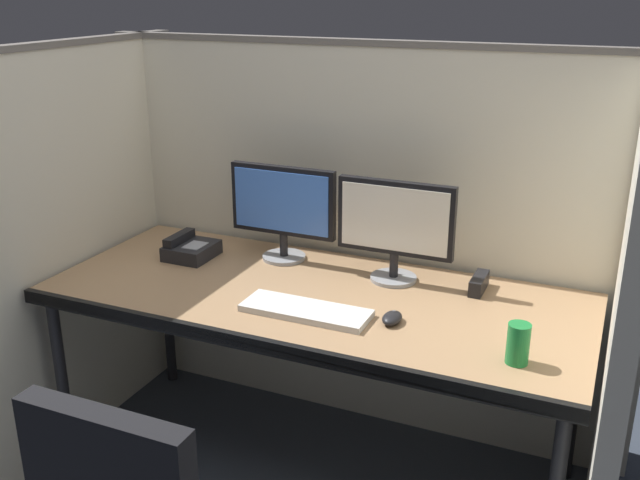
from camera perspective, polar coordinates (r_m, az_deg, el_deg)
cubicle_partition_rear at (r=2.91m, az=3.12°, el=-0.02°), size 2.21×0.06×1.57m
cubicle_partition_left at (r=2.97m, az=-19.07°, el=-0.67°), size 0.06×1.41×1.57m
cubicle_partition_right at (r=2.25m, az=22.47°, el=-7.77°), size 0.06×1.41×1.57m
desk at (r=2.55m, az=-0.56°, el=-5.28°), size 1.90×0.80×0.74m
monitor_left at (r=2.78m, az=-2.96°, el=2.67°), size 0.43×0.17×0.37m
monitor_right at (r=2.59m, az=5.97°, el=1.25°), size 0.43×0.17×0.37m
keyboard_main at (r=2.38m, az=-1.13°, el=-5.60°), size 0.43×0.15×0.02m
computer_mouse at (r=2.33m, az=5.72°, el=-6.16°), size 0.06×0.10×0.04m
red_stapler at (r=2.61m, az=12.45°, el=-3.37°), size 0.04×0.15×0.06m
soda_can at (r=2.14m, az=15.39°, el=-7.91°), size 0.07×0.07×0.12m
desk_phone at (r=2.90m, az=-10.22°, el=-0.71°), size 0.17×0.19×0.09m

